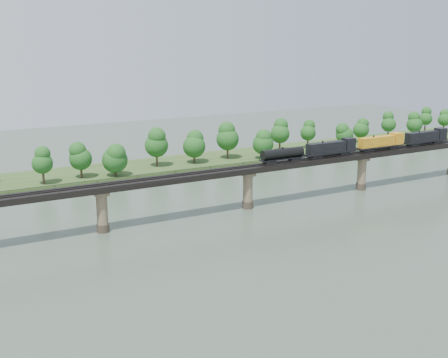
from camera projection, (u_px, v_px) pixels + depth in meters
name	position (u px, v px, depth m)	size (l,w,h in m)	color
ground	(316.00, 243.00, 126.31)	(400.00, 400.00, 0.00)	#384739
far_bank	(168.00, 166.00, 198.52)	(300.00, 24.00, 1.60)	#2D481D
bridge	(248.00, 189.00, 150.52)	(236.00, 30.00, 11.50)	#473A2D
bridge_superstructure	(248.00, 166.00, 148.97)	(220.00, 4.90, 0.75)	black
far_treeline	(150.00, 148.00, 188.93)	(289.06, 17.54, 13.60)	#382619
freight_train	(364.00, 145.00, 167.16)	(70.47, 2.75, 4.85)	black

